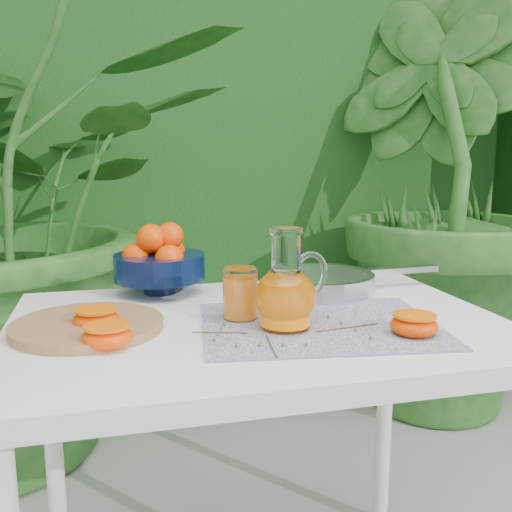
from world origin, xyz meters
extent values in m
cube|color=#144614|center=(0.00, 2.20, 1.25)|extent=(8.00, 1.20, 2.50)
imported|color=#1F531C|center=(0.98, 1.18, 0.93)|extent=(2.09, 2.09, 1.86)
cube|color=white|center=(-0.06, 0.08, 0.73)|extent=(1.00, 0.70, 0.04)
cylinder|color=white|center=(-0.51, 0.38, 0.35)|extent=(0.04, 0.04, 0.71)
cylinder|color=white|center=(0.39, 0.38, 0.35)|extent=(0.04, 0.04, 0.71)
cube|color=#0E144F|center=(0.05, 0.01, 0.75)|extent=(0.50, 0.41, 0.00)
cylinder|color=#987144|center=(-0.40, 0.09, 0.76)|extent=(0.36, 0.36, 0.02)
cylinder|color=black|center=(-0.24, 0.36, 0.77)|extent=(0.10, 0.10, 0.03)
cylinder|color=black|center=(-0.24, 0.36, 0.82)|extent=(0.29, 0.29, 0.06)
sphere|color=#FF3102|center=(-0.29, 0.36, 0.84)|extent=(0.09, 0.09, 0.07)
sphere|color=#FF3102|center=(-0.20, 0.40, 0.84)|extent=(0.09, 0.09, 0.07)
sphere|color=#FF3102|center=(-0.22, 0.31, 0.84)|extent=(0.09, 0.09, 0.07)
sphere|color=#FF3102|center=(-0.26, 0.41, 0.84)|extent=(0.09, 0.09, 0.07)
sphere|color=#FF3102|center=(-0.25, 0.35, 0.89)|extent=(0.09, 0.09, 0.07)
sphere|color=#FF3102|center=(-0.21, 0.36, 0.89)|extent=(0.09, 0.09, 0.07)
cylinder|color=white|center=(-0.03, 0.00, 0.76)|extent=(0.12, 0.12, 0.01)
ellipsoid|color=white|center=(-0.03, 0.00, 0.82)|extent=(0.16, 0.16, 0.11)
cylinder|color=white|center=(-0.03, 0.00, 0.90)|extent=(0.07, 0.07, 0.08)
cylinder|color=white|center=(-0.03, 0.00, 0.94)|extent=(0.08, 0.08, 0.01)
torus|color=white|center=(0.03, 0.03, 0.85)|extent=(0.09, 0.05, 0.09)
cylinder|color=orange|center=(-0.03, 0.00, 0.80)|extent=(0.13, 0.13, 0.08)
cylinder|color=white|center=(-0.10, 0.09, 0.81)|extent=(0.09, 0.09, 0.10)
cylinder|color=orange|center=(-0.10, 0.09, 0.80)|extent=(0.08, 0.08, 0.08)
cylinder|color=orange|center=(-0.10, 0.09, 0.84)|extent=(0.07, 0.07, 0.00)
cylinder|color=#B7B7BC|center=(0.15, 0.27, 0.77)|extent=(0.28, 0.28, 0.05)
cylinder|color=silver|center=(0.15, 0.27, 0.79)|extent=(0.24, 0.24, 0.01)
cube|color=#B7B7BC|center=(0.37, 0.28, 0.79)|extent=(0.20, 0.04, 0.02)
ellipsoid|color=#FF3102|center=(-0.36, -0.02, 0.77)|extent=(0.09, 0.09, 0.04)
cylinder|color=orange|center=(-0.36, -0.02, 0.79)|extent=(0.08, 0.08, 0.00)
ellipsoid|color=#FF3102|center=(-0.38, 0.09, 0.77)|extent=(0.09, 0.09, 0.04)
cylinder|color=orange|center=(-0.38, 0.09, 0.79)|extent=(0.08, 0.08, 0.00)
ellipsoid|color=#FF3102|center=(0.20, -0.09, 0.77)|extent=(0.09, 0.09, 0.04)
cylinder|color=orange|center=(0.20, -0.09, 0.79)|extent=(0.08, 0.08, 0.00)
cylinder|color=#4F3D24|center=(-0.08, -0.10, 0.76)|extent=(0.02, 0.11, 0.00)
sphere|color=#496736|center=(-0.14, -0.08, 0.76)|extent=(0.01, 0.01, 0.01)
sphere|color=#496736|center=(-0.10, -0.09, 0.76)|extent=(0.01, 0.01, 0.01)
sphere|color=#496736|center=(-0.06, -0.10, 0.76)|extent=(0.01, 0.01, 0.01)
sphere|color=#496736|center=(-0.02, -0.11, 0.76)|extent=(0.01, 0.01, 0.01)
cylinder|color=#4F3D24|center=(0.09, -0.03, 0.76)|extent=(0.13, 0.02, 0.00)
sphere|color=#496736|center=(0.08, 0.04, 0.76)|extent=(0.01, 0.01, 0.01)
sphere|color=#496736|center=(0.09, -0.01, 0.76)|extent=(0.01, 0.01, 0.01)
sphere|color=#496736|center=(0.10, -0.06, 0.76)|extent=(0.01, 0.01, 0.01)
sphere|color=#496736|center=(0.10, -0.10, 0.76)|extent=(0.01, 0.01, 0.01)
cylinder|color=#4F3D24|center=(-0.16, 0.00, 0.76)|extent=(0.10, 0.03, 0.00)
sphere|color=#496736|center=(-0.17, -0.04, 0.76)|extent=(0.01, 0.01, 0.01)
sphere|color=#496736|center=(-0.16, -0.02, 0.76)|extent=(0.01, 0.01, 0.01)
sphere|color=#496736|center=(-0.15, 0.01, 0.76)|extent=(0.01, 0.01, 0.01)
sphere|color=#496736|center=(-0.14, 0.04, 0.76)|extent=(0.01, 0.01, 0.01)
camera|label=1|loc=(-0.34, -1.01, 1.09)|focal=40.00mm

